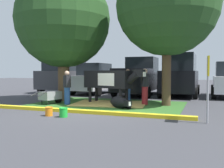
% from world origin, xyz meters
% --- Properties ---
extents(ground_plane, '(80.00, 80.00, 0.00)m').
position_xyz_m(ground_plane, '(0.00, 0.00, 0.00)').
color(ground_plane, '#38383D').
extents(grass_island, '(6.63, 4.47, 0.02)m').
position_xyz_m(grass_island, '(-0.03, 2.05, 0.01)').
color(grass_island, '#2D5B23').
rests_on(grass_island, ground).
extents(curb_yellow, '(7.83, 0.24, 0.12)m').
position_xyz_m(curb_yellow, '(-0.03, -0.33, 0.06)').
color(curb_yellow, yellow).
rests_on(curb_yellow, ground).
extents(hay_bedding, '(3.52, 2.85, 0.04)m').
position_xyz_m(hay_bedding, '(0.03, 2.31, 0.03)').
color(hay_bedding, tan).
rests_on(hay_bedding, ground).
extents(shade_tree_left, '(4.66, 4.66, 6.33)m').
position_xyz_m(shade_tree_left, '(-2.56, 2.65, 3.98)').
color(shade_tree_left, brown).
rests_on(shade_tree_left, ground).
extents(shade_tree_right, '(4.35, 4.35, 6.50)m').
position_xyz_m(shade_tree_right, '(2.51, 2.65, 4.30)').
color(shade_tree_right, '#4C3823').
rests_on(shade_tree_right, ground).
extents(cow_holstein, '(3.08, 1.25, 1.56)m').
position_xyz_m(cow_holstein, '(-0.03, 2.49, 1.11)').
color(cow_holstein, black).
rests_on(cow_holstein, ground).
extents(calf_lying, '(1.22, 1.07, 0.48)m').
position_xyz_m(calf_lying, '(0.87, 1.25, 0.24)').
color(calf_lying, black).
rests_on(calf_lying, ground).
extents(person_handler, '(0.34, 0.49, 1.51)m').
position_xyz_m(person_handler, '(-1.67, 1.47, 0.81)').
color(person_handler, '#23478C').
rests_on(person_handler, ground).
extents(person_visitor_near, '(0.34, 0.53, 1.60)m').
position_xyz_m(person_visitor_near, '(1.59, 2.56, 0.86)').
color(person_visitor_near, maroon).
rests_on(person_visitor_near, ground).
extents(person_visitor_far, '(0.49, 0.34, 1.60)m').
position_xyz_m(person_visitor_far, '(0.52, 3.53, 0.86)').
color(person_visitor_far, '#23478C').
rests_on(person_visitor_far, ground).
extents(wheelbarrow, '(0.83, 1.62, 0.63)m').
position_xyz_m(wheelbarrow, '(-2.46, 1.36, 0.39)').
color(wheelbarrow, gray).
rests_on(wheelbarrow, ground).
extents(parking_sign, '(0.07, 0.44, 1.91)m').
position_xyz_m(parking_sign, '(4.14, -0.67, 1.35)').
color(parking_sign, '#99999E').
rests_on(parking_sign, ground).
extents(bucket_orange, '(0.27, 0.27, 0.30)m').
position_xyz_m(bucket_orange, '(-0.78, -1.22, 0.16)').
color(bucket_orange, orange).
rests_on(bucket_orange, ground).
extents(bucket_green, '(0.29, 0.29, 0.31)m').
position_xyz_m(bucket_green, '(-0.21, -1.25, 0.16)').
color(bucket_green, green).
rests_on(bucket_green, ground).
extents(suv_dark_grey, '(2.16, 4.62, 2.52)m').
position_xyz_m(suv_dark_grey, '(-5.33, 7.39, 1.27)').
color(suv_dark_grey, '#3D3D42').
rests_on(suv_dark_grey, ground).
extents(sedan_silver, '(2.06, 4.42, 2.02)m').
position_xyz_m(sedan_silver, '(-2.84, 7.02, 0.98)').
color(sedan_silver, silver).
rests_on(sedan_silver, ground).
extents(pickup_truck_black, '(2.26, 5.42, 2.42)m').
position_xyz_m(pickup_truck_black, '(0.11, 7.34, 1.11)').
color(pickup_truck_black, black).
rests_on(pickup_truck_black, ground).
extents(suv_black, '(2.16, 4.62, 2.52)m').
position_xyz_m(suv_black, '(2.66, 7.32, 1.27)').
color(suv_black, black).
rests_on(suv_black, ground).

